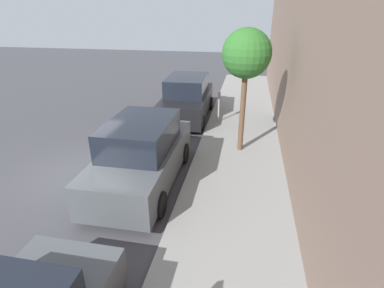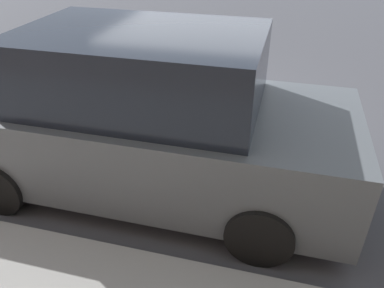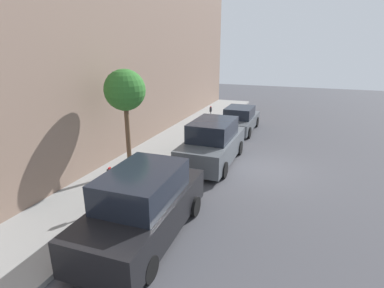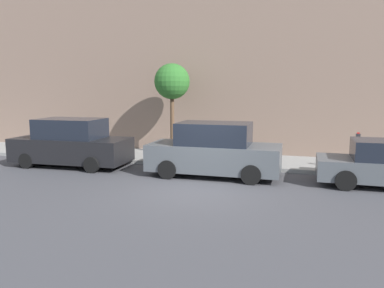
% 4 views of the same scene
% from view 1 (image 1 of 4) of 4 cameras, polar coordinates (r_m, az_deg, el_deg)
% --- Properties ---
extents(ground_plane, '(60.00, 60.00, 0.00)m').
position_cam_1_polar(ground_plane, '(10.27, -21.06, -5.49)').
color(ground_plane, '#424247').
extents(sidewalk, '(3.00, 32.00, 0.15)m').
position_cam_1_polar(sidewalk, '(8.85, 8.16, -8.40)').
color(sidewalk, gray).
rests_on(sidewalk, ground_plane).
extents(parked_suv_second, '(2.08, 4.80, 1.98)m').
position_cam_1_polar(parked_suv_second, '(8.89, -9.48, -2.01)').
color(parked_suv_second, '#4C5156').
rests_on(parked_suv_second, ground_plane).
extents(parked_suv_third, '(2.10, 4.85, 1.98)m').
position_cam_1_polar(parked_suv_third, '(14.36, -0.94, 8.65)').
color(parked_suv_third, black).
rests_on(parked_suv_third, ground_plane).
extents(parking_meter_far, '(0.11, 0.15, 1.41)m').
position_cam_1_polar(parking_meter_far, '(13.42, 5.14, 7.79)').
color(parking_meter_far, '#ADADB2').
rests_on(parking_meter_far, sidewalk).
extents(street_tree, '(1.59, 1.59, 4.17)m').
position_cam_1_polar(street_tree, '(10.12, 10.35, 16.34)').
color(street_tree, brown).
rests_on(street_tree, sidewalk).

